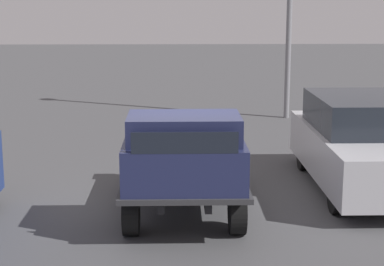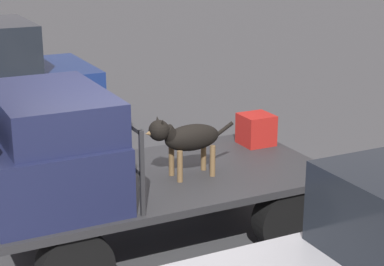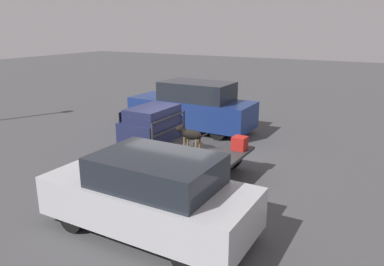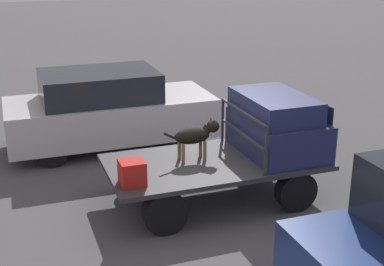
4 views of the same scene
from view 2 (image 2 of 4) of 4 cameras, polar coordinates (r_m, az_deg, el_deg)
The scene contains 6 objects.
ground_plane at distance 7.26m, azimuth -3.15°, elevation -9.46°, with size 80.00×80.00×0.00m, color #474749.
flatbed_truck at distance 7.03m, azimuth -3.22°, elevation -5.40°, with size 3.71×1.92×0.76m.
truck_cab at distance 6.45m, azimuth -12.87°, elevation -1.24°, with size 1.23×1.80×1.06m.
truck_headboard at distance 6.61m, azimuth -7.36°, elevation -0.10°, with size 0.04×1.80×0.82m.
dog at distance 6.78m, azimuth -0.63°, elevation -0.43°, with size 1.04×0.28×0.71m.
cargo_crate at distance 7.99m, azimuth 5.73°, elevation 0.33°, with size 0.38×0.38×0.38m.
Camera 2 is at (2.53, 5.98, 3.24)m, focal length 60.00 mm.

